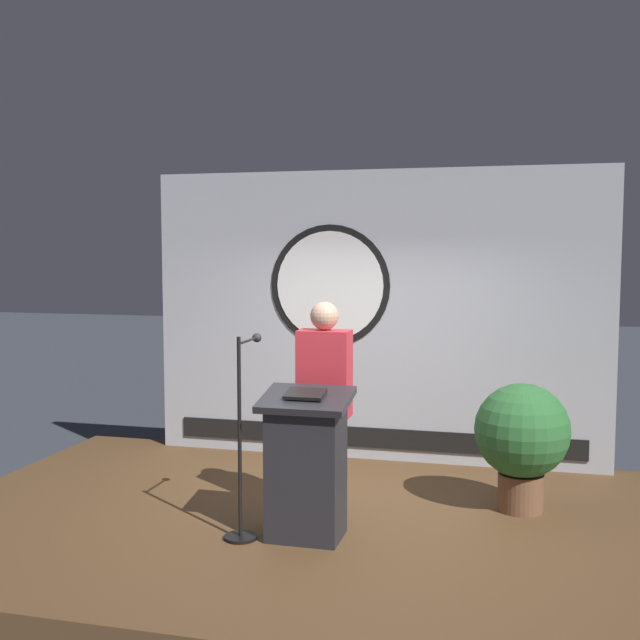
# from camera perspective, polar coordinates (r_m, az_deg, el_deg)

# --- Properties ---
(ground_plane) EXTENTS (40.00, 40.00, 0.00)m
(ground_plane) POSITION_cam_1_polar(r_m,az_deg,el_deg) (6.39, 0.78, -16.76)
(ground_plane) COLOR #383D47
(stage_platform) EXTENTS (6.40, 4.00, 0.30)m
(stage_platform) POSITION_cam_1_polar(r_m,az_deg,el_deg) (6.34, 0.78, -15.50)
(stage_platform) COLOR brown
(stage_platform) RESTS_ON ground
(banner_display) EXTENTS (4.51, 0.12, 2.85)m
(banner_display) POSITION_cam_1_polar(r_m,az_deg,el_deg) (7.77, 3.92, 0.24)
(banner_display) COLOR #B2B7C1
(banner_display) RESTS_ON stage_platform
(podium) EXTENTS (0.64, 0.50, 1.09)m
(podium) POSITION_cam_1_polar(r_m,az_deg,el_deg) (5.76, -1.01, -10.48)
(podium) COLOR #26262B
(podium) RESTS_ON stage_platform
(speaker_person) EXTENTS (0.40, 0.26, 1.69)m
(speaker_person) POSITION_cam_1_polar(r_m,az_deg,el_deg) (6.13, 0.32, -6.36)
(speaker_person) COLOR black
(speaker_person) RESTS_ON stage_platform
(microphone_stand) EXTENTS (0.24, 0.55, 1.47)m
(microphone_stand) POSITION_cam_1_polar(r_m,az_deg,el_deg) (5.81, -5.63, -10.52)
(microphone_stand) COLOR black
(microphone_stand) RESTS_ON stage_platform
(potted_plant) EXTENTS (0.75, 0.75, 1.03)m
(potted_plant) POSITION_cam_1_polar(r_m,az_deg,el_deg) (6.52, 14.41, -8.12)
(potted_plant) COLOR brown
(potted_plant) RESTS_ON stage_platform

